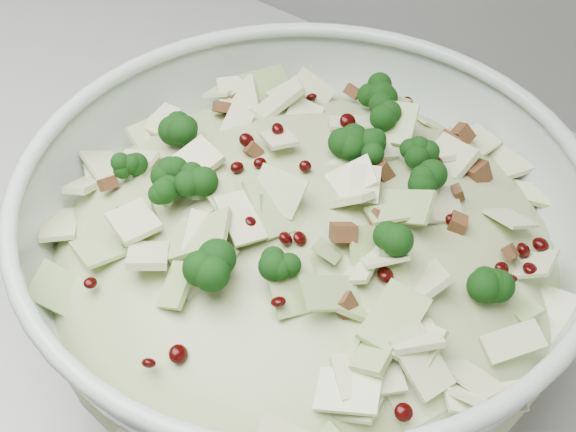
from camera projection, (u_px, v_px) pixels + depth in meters
name	position (u px, v px, depth m)	size (l,w,h in m)	color
counter	(131.00, 354.00, 1.14)	(3.60, 0.60, 0.90)	#A4A49F
mixing_bowl	(304.00, 259.00, 0.56)	(0.49, 0.49, 0.15)	silver
salad	(305.00, 235.00, 0.54)	(0.38, 0.38, 0.15)	#A4B37A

